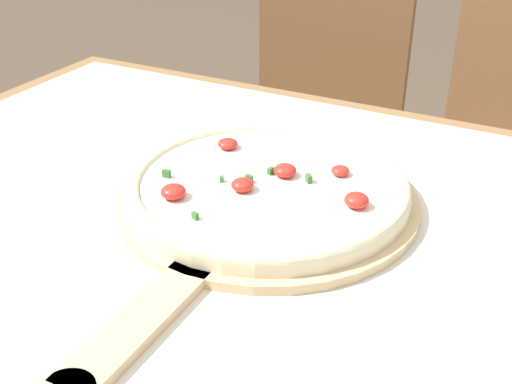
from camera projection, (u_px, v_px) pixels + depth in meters
dining_table at (230, 310)px, 0.80m from camera, size 1.20×0.95×0.75m
towel_cloth at (228, 234)px, 0.75m from camera, size 1.12×0.87×0.00m
pizza_peel at (259, 206)px, 0.79m from camera, size 0.38×0.58×0.01m
pizza at (267, 185)px, 0.80m from camera, size 0.35×0.35×0.04m
chair_left at (317, 134)px, 1.62m from camera, size 0.43×0.43×0.87m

